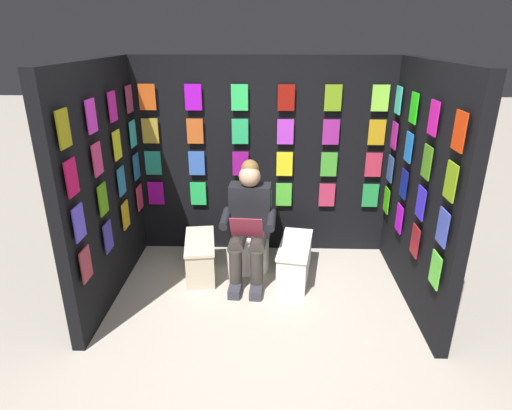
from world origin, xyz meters
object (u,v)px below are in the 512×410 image
toilet (251,237)px  comic_longbox_far (200,257)px  person_reading (249,222)px  comic_longbox_near (295,260)px

toilet → comic_longbox_far: bearing=23.8°
person_reading → comic_longbox_far: size_ratio=1.70×
comic_longbox_near → toilet: bearing=-16.9°
person_reading → comic_longbox_near: person_reading is taller
toilet → person_reading: (0.01, 0.23, 0.27)m
person_reading → comic_longbox_near: size_ratio=1.56×
toilet → person_reading: 0.35m
comic_longbox_near → comic_longbox_far: comic_longbox_far is taller
person_reading → comic_longbox_far: person_reading is taller
person_reading → comic_longbox_near: (-0.46, -0.00, -0.41)m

